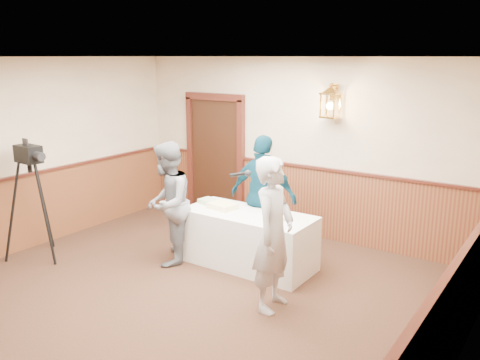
# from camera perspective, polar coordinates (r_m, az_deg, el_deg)

# --- Properties ---
(ground) EXTENTS (7.00, 7.00, 0.00)m
(ground) POSITION_cam_1_polar(r_m,az_deg,el_deg) (5.85, -10.69, -15.20)
(ground) COLOR #331E13
(ground) RESTS_ON ground
(room_shell) EXTENTS (6.02, 7.02, 2.81)m
(room_shell) POSITION_cam_1_polar(r_m,az_deg,el_deg) (5.64, -8.53, 0.41)
(room_shell) COLOR #BFAC8F
(room_shell) RESTS_ON ground
(display_table) EXTENTS (1.80, 0.80, 0.75)m
(display_table) POSITION_cam_1_polar(r_m,az_deg,el_deg) (6.97, 0.93, -6.67)
(display_table) COLOR white
(display_table) RESTS_ON ground
(tiered_cake) EXTENTS (0.35, 0.35, 0.30)m
(tiered_cake) POSITION_cam_1_polar(r_m,az_deg,el_deg) (6.67, 4.15, -3.21)
(tiered_cake) COLOR #F8F2B9
(tiered_cake) RESTS_ON display_table
(sheet_cake_yellow) EXTENTS (0.39, 0.32, 0.07)m
(sheet_cake_yellow) POSITION_cam_1_polar(r_m,az_deg,el_deg) (7.05, -1.98, -2.92)
(sheet_cake_yellow) COLOR #FBF896
(sheet_cake_yellow) RESTS_ON display_table
(sheet_cake_green) EXTENTS (0.30, 0.25, 0.06)m
(sheet_cake_green) POSITION_cam_1_polar(r_m,az_deg,el_deg) (7.30, -3.50, -2.41)
(sheet_cake_green) COLOR #AAD294
(sheet_cake_green) RESTS_ON display_table
(interviewer) EXTENTS (1.58, 1.03, 1.70)m
(interviewer) POSITION_cam_1_polar(r_m,az_deg,el_deg) (7.00, -8.13, -2.64)
(interviewer) COLOR slate
(interviewer) RESTS_ON ground
(baker) EXTENTS (0.49, 0.68, 1.76)m
(baker) POSITION_cam_1_polar(r_m,az_deg,el_deg) (5.68, 3.78, -6.11)
(baker) COLOR #A9AAAF
(baker) RESTS_ON ground
(assistant_p) EXTENTS (1.04, 0.48, 1.75)m
(assistant_p) POSITION_cam_1_polar(r_m,az_deg,el_deg) (7.21, 2.64, -1.83)
(assistant_p) COLOR #0B394E
(assistant_p) RESTS_ON ground
(tv_camera_rig) EXTENTS (0.64, 0.60, 1.63)m
(tv_camera_rig) POSITION_cam_1_polar(r_m,az_deg,el_deg) (7.69, -22.14, -2.97)
(tv_camera_rig) COLOR black
(tv_camera_rig) RESTS_ON ground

